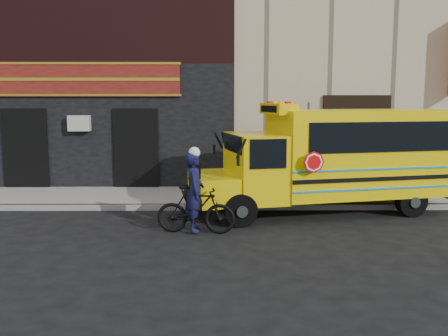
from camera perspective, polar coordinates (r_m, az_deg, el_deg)
ground at (r=11.29m, az=1.92°, el=-7.69°), size 120.00×120.00×0.00m
curb at (r=13.79m, az=1.47°, el=-4.47°), size 40.00×0.20×0.15m
sidewalk at (r=15.26m, az=1.29°, el=-3.26°), size 40.00×3.00×0.15m
building at (r=21.54m, az=0.68°, el=16.18°), size 20.00×10.70×12.00m
school_bus at (r=13.61m, az=12.42°, el=1.29°), size 7.20×3.60×2.92m
sign_pole at (r=14.18m, az=9.54°, el=2.11°), size 0.07×0.26×2.94m
bicycle at (r=11.34m, az=-3.25°, el=-4.82°), size 1.84×0.74×1.08m
cyclist at (r=11.33m, az=-3.38°, el=-2.94°), size 0.45×0.67×1.81m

